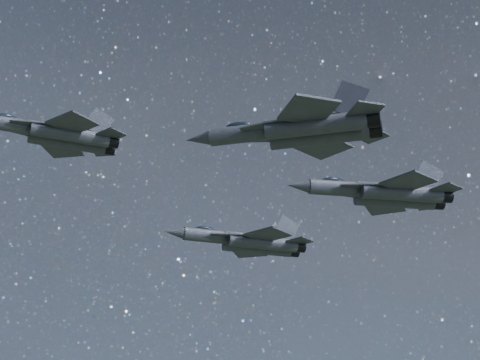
{
  "coord_description": "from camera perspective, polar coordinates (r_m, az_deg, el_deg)",
  "views": [
    {
      "loc": [
        0.42,
        -69.33,
        122.78
      ],
      "look_at": [
        1.12,
        -0.78,
        151.49
      ],
      "focal_mm": 55.0,
      "sensor_mm": 36.0,
      "label": 1
    }
  ],
  "objects": [
    {
      "name": "jet_lead",
      "position": [
        72.52,
        -14.08,
        3.48
      ],
      "size": [
        15.38,
        10.21,
        3.92
      ],
      "rotation": [
        0.0,
        0.0,
        0.37
      ],
      "color": "#2E313A"
    },
    {
      "name": "jet_right",
      "position": [
        65.19,
        4.76,
        3.91
      ],
      "size": [
        18.62,
        12.63,
        4.68
      ],
      "rotation": [
        0.0,
        0.0,
        -0.26
      ],
      "color": "#2E313A"
    },
    {
      "name": "jet_left",
      "position": [
        87.38,
        0.69,
        -4.82
      ],
      "size": [
        17.73,
        11.93,
        4.48
      ],
      "rotation": [
        0.0,
        0.0,
        0.3
      ],
      "color": "#2E313A"
    },
    {
      "name": "jet_slot",
      "position": [
        77.3,
        11.18,
        -1.02
      ],
      "size": [
        18.04,
        12.51,
        4.53
      ],
      "rotation": [
        0.0,
        0.0,
        0.15
      ],
      "color": "#2E313A"
    }
  ]
}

